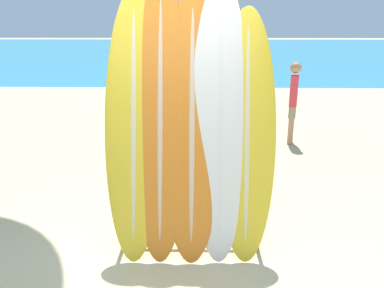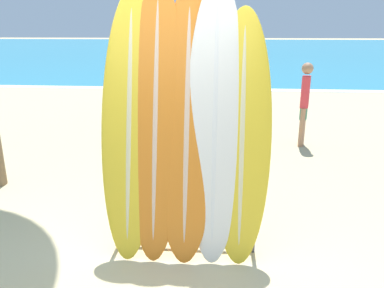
{
  "view_description": "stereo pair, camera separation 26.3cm",
  "coord_description": "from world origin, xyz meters",
  "px_view_note": "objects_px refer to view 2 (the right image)",
  "views": [
    {
      "loc": [
        0.43,
        -3.02,
        2.13
      ],
      "look_at": [
        0.33,
        1.06,
        0.85
      ],
      "focal_mm": 35.0,
      "sensor_mm": 36.0,
      "label": 1
    },
    {
      "loc": [
        0.69,
        -3.01,
        2.13
      ],
      "look_at": [
        0.33,
        1.06,
        0.85
      ],
      "focal_mm": 35.0,
      "sensor_mm": 36.0,
      "label": 2
    }
  ],
  "objects_px": {
    "surfboard_rack": "(185,208)",
    "person_far_left": "(226,95)",
    "surfboard_slot_2": "(187,126)",
    "person_near_water": "(218,75)",
    "person_mid_beach": "(143,76)",
    "surfboard_slot_0": "(130,125)",
    "surfboard_slot_4": "(242,137)",
    "surfboard_slot_3": "(215,122)",
    "person_far_right": "(305,101)",
    "surfboard_slot_1": "(156,121)"
  },
  "relations": [
    {
      "from": "surfboard_rack",
      "to": "surfboard_slot_4",
      "type": "relative_size",
      "value": 0.6
    },
    {
      "from": "person_far_left",
      "to": "surfboard_rack",
      "type": "bearing_deg",
      "value": -9.45
    },
    {
      "from": "surfboard_rack",
      "to": "surfboard_slot_4",
      "type": "height_order",
      "value": "surfboard_slot_4"
    },
    {
      "from": "surfboard_slot_2",
      "to": "person_near_water",
      "type": "height_order",
      "value": "surfboard_slot_2"
    },
    {
      "from": "surfboard_slot_1",
      "to": "surfboard_slot_4",
      "type": "xyz_separation_m",
      "value": [
        0.8,
        -0.03,
        -0.13
      ]
    },
    {
      "from": "surfboard_rack",
      "to": "person_far_right",
      "type": "height_order",
      "value": "person_far_right"
    },
    {
      "from": "surfboard_rack",
      "to": "surfboard_slot_0",
      "type": "distance_m",
      "value": 0.96
    },
    {
      "from": "surfboard_rack",
      "to": "person_mid_beach",
      "type": "bearing_deg",
      "value": 105.83
    },
    {
      "from": "surfboard_slot_1",
      "to": "person_mid_beach",
      "type": "height_order",
      "value": "surfboard_slot_1"
    },
    {
      "from": "surfboard_slot_2",
      "to": "surfboard_slot_0",
      "type": "bearing_deg",
      "value": -179.8
    },
    {
      "from": "surfboard_slot_1",
      "to": "person_near_water",
      "type": "bearing_deg",
      "value": 86.48
    },
    {
      "from": "surfboard_slot_4",
      "to": "surfboard_slot_0",
      "type": "bearing_deg",
      "value": 178.58
    },
    {
      "from": "surfboard_slot_1",
      "to": "surfboard_slot_4",
      "type": "distance_m",
      "value": 0.82
    },
    {
      "from": "surfboard_slot_1",
      "to": "surfboard_slot_2",
      "type": "bearing_deg",
      "value": -1.3
    },
    {
      "from": "person_near_water",
      "to": "person_mid_beach",
      "type": "xyz_separation_m",
      "value": [
        -1.88,
        -0.93,
        0.07
      ]
    },
    {
      "from": "surfboard_slot_2",
      "to": "surfboard_slot_3",
      "type": "bearing_deg",
      "value": -0.36
    },
    {
      "from": "surfboard_slot_1",
      "to": "surfboard_slot_3",
      "type": "height_order",
      "value": "surfboard_slot_3"
    },
    {
      "from": "surfboard_rack",
      "to": "surfboard_slot_4",
      "type": "bearing_deg",
      "value": 6.03
    },
    {
      "from": "surfboard_slot_3",
      "to": "person_near_water",
      "type": "xyz_separation_m",
      "value": [
        -0.13,
        6.94,
        -0.41
      ]
    },
    {
      "from": "person_near_water",
      "to": "person_far_right",
      "type": "height_order",
      "value": "person_near_water"
    },
    {
      "from": "person_far_right",
      "to": "surfboard_slot_4",
      "type": "bearing_deg",
      "value": 174.99
    },
    {
      "from": "surfboard_slot_0",
      "to": "person_far_right",
      "type": "relative_size",
      "value": 1.63
    },
    {
      "from": "surfboard_slot_0",
      "to": "person_far_left",
      "type": "height_order",
      "value": "surfboard_slot_0"
    },
    {
      "from": "surfboard_slot_0",
      "to": "person_near_water",
      "type": "xyz_separation_m",
      "value": [
        0.68,
        6.94,
        -0.36
      ]
    },
    {
      "from": "person_far_left",
      "to": "person_far_right",
      "type": "height_order",
      "value": "person_far_left"
    },
    {
      "from": "person_mid_beach",
      "to": "person_far_left",
      "type": "distance_m",
      "value": 3.39
    },
    {
      "from": "surfboard_rack",
      "to": "person_mid_beach",
      "type": "relative_size",
      "value": 0.8
    },
    {
      "from": "surfboard_slot_2",
      "to": "surfboard_slot_3",
      "type": "relative_size",
      "value": 0.97
    },
    {
      "from": "person_mid_beach",
      "to": "person_far_right",
      "type": "bearing_deg",
      "value": 24.72
    },
    {
      "from": "surfboard_rack",
      "to": "surfboard_slot_0",
      "type": "relative_size",
      "value": 0.56
    },
    {
      "from": "surfboard_slot_0",
      "to": "person_mid_beach",
      "type": "height_order",
      "value": "surfboard_slot_0"
    },
    {
      "from": "surfboard_slot_1",
      "to": "surfboard_slot_2",
      "type": "xyz_separation_m",
      "value": [
        0.29,
        -0.01,
        -0.04
      ]
    },
    {
      "from": "surfboard_slot_3",
      "to": "surfboard_rack",
      "type": "bearing_deg",
      "value": -163.47
    },
    {
      "from": "surfboard_slot_2",
      "to": "person_far_left",
      "type": "distance_m",
      "value": 3.38
    },
    {
      "from": "surfboard_slot_0",
      "to": "person_far_left",
      "type": "relative_size",
      "value": 1.4
    },
    {
      "from": "person_far_right",
      "to": "surfboard_slot_0",
      "type": "bearing_deg",
      "value": 161.4
    },
    {
      "from": "surfboard_rack",
      "to": "person_far_right",
      "type": "distance_m",
      "value": 4.08
    },
    {
      "from": "surfboard_slot_0",
      "to": "surfboard_slot_1",
      "type": "relative_size",
      "value": 0.96
    },
    {
      "from": "surfboard_slot_4",
      "to": "person_near_water",
      "type": "height_order",
      "value": "surfboard_slot_4"
    },
    {
      "from": "person_far_right",
      "to": "surfboard_slot_2",
      "type": "bearing_deg",
      "value": 167.94
    },
    {
      "from": "surfboard_slot_4",
      "to": "person_mid_beach",
      "type": "bearing_deg",
      "value": 110.49
    },
    {
      "from": "person_near_water",
      "to": "person_far_left",
      "type": "relative_size",
      "value": 0.91
    },
    {
      "from": "surfboard_slot_2",
      "to": "person_mid_beach",
      "type": "xyz_separation_m",
      "value": [
        -1.75,
        6.01,
        -0.3
      ]
    },
    {
      "from": "surfboard_slot_1",
      "to": "person_far_right",
      "type": "bearing_deg",
      "value": 59.51
    },
    {
      "from": "surfboard_slot_2",
      "to": "person_mid_beach",
      "type": "height_order",
      "value": "surfboard_slot_2"
    },
    {
      "from": "surfboard_rack",
      "to": "surfboard_slot_3",
      "type": "bearing_deg",
      "value": 16.53
    },
    {
      "from": "surfboard_rack",
      "to": "surfboard_slot_3",
      "type": "xyz_separation_m",
      "value": [
        0.28,
        0.08,
        0.85
      ]
    },
    {
      "from": "person_far_left",
      "to": "person_far_right",
      "type": "xyz_separation_m",
      "value": [
        1.44,
        0.2,
        -0.13
      ]
    },
    {
      "from": "surfboard_rack",
      "to": "person_far_left",
      "type": "bearing_deg",
      "value": 83.77
    },
    {
      "from": "person_near_water",
      "to": "person_far_right",
      "type": "xyz_separation_m",
      "value": [
        1.66,
        -3.38,
        -0.05
      ]
    }
  ]
}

